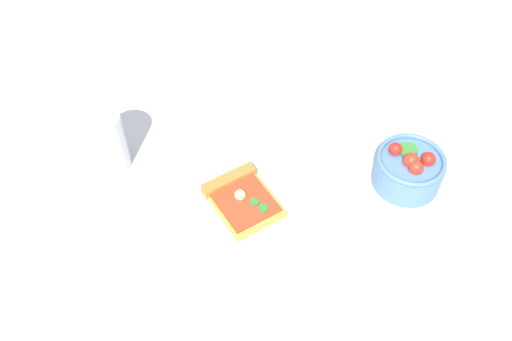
# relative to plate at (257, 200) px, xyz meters

# --- Properties ---
(ground_plane) EXTENTS (2.40, 2.40, 0.00)m
(ground_plane) POSITION_rel_plate_xyz_m (-0.02, -0.00, -0.01)
(ground_plane) COLOR silver
(ground_plane) RESTS_ON ground
(plate) EXTENTS (0.28, 0.28, 0.01)m
(plate) POSITION_rel_plate_xyz_m (0.00, 0.00, 0.00)
(plate) COLOR white
(plate) RESTS_ON ground_plane
(pizza_slice_main) EXTENTS (0.13, 0.11, 0.02)m
(pizza_slice_main) POSITION_rel_plate_xyz_m (0.02, 0.02, 0.01)
(pizza_slice_main) COLOR gold
(pizza_slice_main) RESTS_ON plate
(salad_bowl) EXTENTS (0.11, 0.11, 0.07)m
(salad_bowl) POSITION_rel_plate_xyz_m (-0.13, -0.21, 0.03)
(salad_bowl) COLOR #4C7299
(salad_bowl) RESTS_ON ground_plane
(soda_glass) EXTENTS (0.07, 0.07, 0.11)m
(soda_glass) POSITION_rel_plate_xyz_m (0.23, 0.13, 0.05)
(soda_glass) COLOR silver
(soda_glass) RESTS_ON ground_plane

